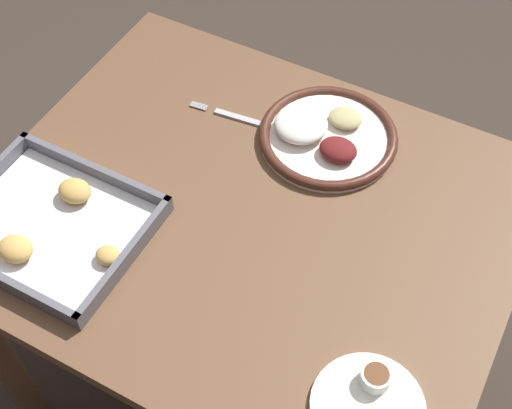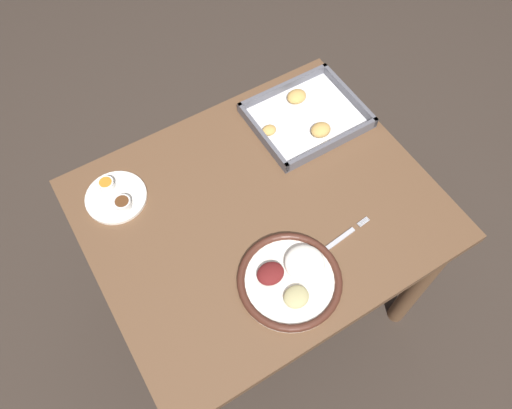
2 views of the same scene
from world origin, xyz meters
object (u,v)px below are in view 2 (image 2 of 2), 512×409
Objects in this scene: fork at (338,240)px; dinner_plate at (291,278)px; saucer_plate at (116,196)px; baking_tray at (306,117)px.

dinner_plate is at bearing -176.61° from fork.
dinner_plate reaches higher than fork.
saucer_plate is at bearing 121.54° from dinner_plate.
fork is at bearing -43.53° from saucer_plate.
saucer_plate is 0.60m from baking_tray.
fork is at bearing 9.40° from dinner_plate.
baking_tray is at bearing 51.67° from dinner_plate.
saucer_plate is 0.52× the size of baking_tray.
fork is at bearing -112.30° from baking_tray.
saucer_plate is at bearing 130.45° from fork.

